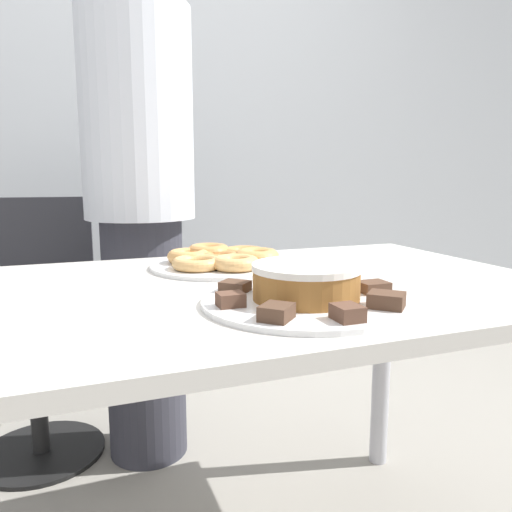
# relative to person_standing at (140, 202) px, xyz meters

# --- Properties ---
(wall_back) EXTENTS (8.00, 0.05, 2.60)m
(wall_back) POSITION_rel_person_standing_xyz_m (0.10, 0.80, 0.39)
(wall_back) COLOR #B2B7BC
(wall_back) RESTS_ON ground_plane
(table) EXTENTS (1.42, 0.86, 0.77)m
(table) POSITION_rel_person_standing_xyz_m (0.10, -0.73, -0.25)
(table) COLOR silver
(table) RESTS_ON ground_plane
(person_standing) EXTENTS (0.37, 0.37, 1.73)m
(person_standing) POSITION_rel_person_standing_xyz_m (0.00, 0.00, 0.00)
(person_standing) COLOR #383842
(person_standing) RESTS_ON ground_plane
(office_chair_left) EXTENTS (0.49, 0.49, 0.92)m
(office_chair_left) POSITION_rel_person_standing_xyz_m (-0.36, 0.17, -0.47)
(office_chair_left) COLOR black
(office_chair_left) RESTS_ON ground_plane
(plate_cake) EXTENTS (0.39, 0.39, 0.01)m
(plate_cake) POSITION_rel_person_standing_xyz_m (0.17, -0.92, -0.14)
(plate_cake) COLOR white
(plate_cake) RESTS_ON table
(plate_donuts) EXTENTS (0.36, 0.36, 0.01)m
(plate_donuts) POSITION_rel_person_standing_xyz_m (0.12, -0.52, -0.14)
(plate_donuts) COLOR white
(plate_donuts) RESTS_ON table
(frosted_cake) EXTENTS (0.20, 0.20, 0.07)m
(frosted_cake) POSITION_rel_person_standing_xyz_m (0.17, -0.92, -0.10)
(frosted_cake) COLOR #9E662D
(frosted_cake) RESTS_ON plate_cake
(lamington_0) EXTENTS (0.06, 0.05, 0.02)m
(lamington_0) POSITION_rel_person_standing_xyz_m (0.31, -0.92, -0.12)
(lamington_0) COLOR #513828
(lamington_0) RESTS_ON plate_cake
(lamington_1) EXTENTS (0.07, 0.07, 0.03)m
(lamington_1) POSITION_rel_person_standing_xyz_m (0.27, -0.82, -0.12)
(lamington_1) COLOR brown
(lamington_1) RESTS_ON plate_cake
(lamington_2) EXTENTS (0.04, 0.05, 0.02)m
(lamington_2) POSITION_rel_person_standing_xyz_m (0.17, -0.78, -0.12)
(lamington_2) COLOR brown
(lamington_2) RESTS_ON plate_cake
(lamington_3) EXTENTS (0.07, 0.07, 0.02)m
(lamington_3) POSITION_rel_person_standing_xyz_m (0.06, -0.82, -0.12)
(lamington_3) COLOR #513828
(lamington_3) RESTS_ON plate_cake
(lamington_4) EXTENTS (0.05, 0.04, 0.02)m
(lamington_4) POSITION_rel_person_standing_xyz_m (0.02, -0.92, -0.12)
(lamington_4) COLOR brown
(lamington_4) RESTS_ON plate_cake
(lamington_5) EXTENTS (0.07, 0.07, 0.02)m
(lamington_5) POSITION_rel_person_standing_xyz_m (0.06, -1.03, -0.12)
(lamington_5) COLOR #513828
(lamington_5) RESTS_ON plate_cake
(lamington_6) EXTENTS (0.04, 0.05, 0.02)m
(lamington_6) POSITION_rel_person_standing_xyz_m (0.16, -1.07, -0.12)
(lamington_6) COLOR brown
(lamington_6) RESTS_ON plate_cake
(lamington_7) EXTENTS (0.08, 0.08, 0.03)m
(lamington_7) POSITION_rel_person_standing_xyz_m (0.27, -1.03, -0.12)
(lamington_7) COLOR #513828
(lamington_7) RESTS_ON plate_cake
(donut_0) EXTENTS (0.10, 0.10, 0.03)m
(donut_0) POSITION_rel_person_standing_xyz_m (0.12, -0.52, -0.12)
(donut_0) COLOR #C68447
(donut_0) RESTS_ON plate_donuts
(donut_1) EXTENTS (0.12, 0.12, 0.03)m
(donut_1) POSITION_rel_person_standing_xyz_m (0.21, -0.47, -0.12)
(donut_1) COLOR #D18E4C
(donut_1) RESTS_ON plate_donuts
(donut_2) EXTENTS (0.12, 0.12, 0.04)m
(donut_2) POSITION_rel_person_standing_xyz_m (0.12, -0.44, -0.11)
(donut_2) COLOR #D18E4C
(donut_2) RESTS_ON plate_donuts
(donut_3) EXTENTS (0.11, 0.11, 0.03)m
(donut_3) POSITION_rel_person_standing_xyz_m (0.05, -0.48, -0.12)
(donut_3) COLOR tan
(donut_3) RESTS_ON plate_donuts
(donut_4) EXTENTS (0.12, 0.12, 0.03)m
(donut_4) POSITION_rel_person_standing_xyz_m (0.05, -0.57, -0.12)
(donut_4) COLOR #E5AD66
(donut_4) RESTS_ON plate_donuts
(donut_5) EXTENTS (0.11, 0.11, 0.03)m
(donut_5) POSITION_rel_person_standing_xyz_m (0.14, -0.61, -0.12)
(donut_5) COLOR #E5AD66
(donut_5) RESTS_ON plate_donuts
(donut_6) EXTENTS (0.11, 0.11, 0.04)m
(donut_6) POSITION_rel_person_standing_xyz_m (0.21, -0.56, -0.11)
(donut_6) COLOR tan
(donut_6) RESTS_ON plate_donuts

